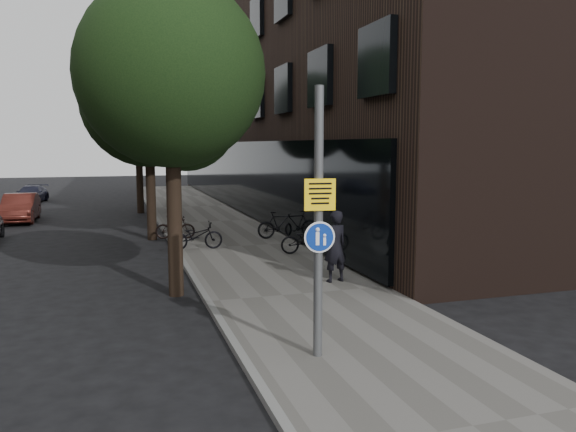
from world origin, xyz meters
name	(u,v)px	position (x,y,z in m)	size (l,w,h in m)	color
ground	(349,347)	(0.00, 0.00, 0.00)	(120.00, 120.00, 0.00)	black
sidewalk	(241,247)	(0.25, 10.00, 0.06)	(4.50, 60.00, 0.12)	#625F5A
curb_edge	(177,251)	(-2.00, 10.00, 0.07)	(0.15, 60.00, 0.13)	slate
building_right_dark_brick	(334,52)	(8.50, 22.00, 9.00)	(12.00, 40.00, 18.00)	black
street_tree_near	(173,82)	(-2.53, 4.64, 5.11)	(4.40, 4.40, 7.50)	black
street_tree_mid	(150,106)	(-2.53, 13.14, 5.11)	(5.00, 5.00, 7.80)	black
street_tree_far	(139,117)	(-2.53, 22.14, 5.11)	(5.00, 5.00, 7.80)	black
signpost	(318,223)	(-0.79, -0.50, 2.37)	(0.52, 0.15, 4.46)	#595B5E
pedestrian	(335,246)	(1.42, 4.19, 1.05)	(0.68, 0.44, 1.86)	black
parked_bike_facade_near	(307,240)	(2.00, 7.97, 0.58)	(0.61, 1.74, 0.91)	black
parked_bike_facade_far	(280,225)	(2.00, 11.13, 0.63)	(0.48, 1.71, 1.03)	black
parked_bike_curb_near	(196,236)	(-1.36, 9.77, 0.59)	(0.63, 1.79, 0.94)	black
parked_bike_curb_far	(175,227)	(-1.80, 12.18, 0.56)	(0.41, 1.47, 0.88)	black
parked_car_mid	(20,208)	(-8.24, 20.12, 0.67)	(1.41, 4.05, 1.33)	maroon
parked_car_far	(31,194)	(-8.95, 29.69, 0.54)	(1.51, 3.71, 1.08)	#1B1C31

